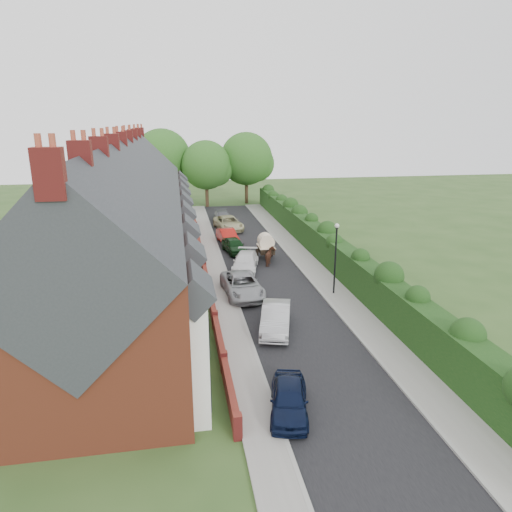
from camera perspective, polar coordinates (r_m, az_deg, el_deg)
The scene contains 23 objects.
ground at distance 28.45m, azimuth 5.79°, elevation -8.15°, with size 140.00×140.00×0.00m, color #2D4C1E.
road at distance 38.33m, azimuth 0.69°, elevation -1.42°, with size 6.00×58.00×0.02m, color black.
pavement_hedge_side at distance 39.24m, azimuth 6.59°, elevation -1.03°, with size 2.20×58.00×0.12m, color #9A9892.
pavement_house_side at distance 37.83m, azimuth -5.05°, elevation -1.66°, with size 1.70×58.00×0.12m, color #9A9892.
kerb_hedge_side at distance 38.97m, azimuth 5.10°, elevation -1.10°, with size 0.18×58.00×0.13m, color #999A94.
kerb_house_side at distance 37.90m, azimuth -3.85°, elevation -1.59°, with size 0.18×58.00×0.13m, color #999A94.
hedge at distance 39.35m, azimuth 9.18°, elevation 1.26°, with size 2.10×58.00×2.85m.
terrace_row at distance 35.78m, azimuth -15.57°, elevation 4.06°, with size 9.05×40.50×11.50m.
garden_wall_row at distance 36.70m, azimuth -6.49°, elevation -1.62°, with size 0.35×40.35×1.10m.
lamppost at distance 31.89m, azimuth 9.94°, elevation 0.76°, with size 0.32×0.32×5.16m.
tree_far_left at distance 65.36m, azimuth -5.96°, elevation 11.10°, with size 7.14×6.80×9.29m.
tree_far_right at distance 67.97m, azimuth -0.90°, elevation 11.91°, with size 7.98×7.60×10.31m.
tree_far_back at distance 68.12m, azimuth -11.26°, elevation 11.86°, with size 8.40×8.00×10.82m.
car_navy at distance 20.07m, azimuth 4.14°, elevation -17.37°, with size 1.57×3.89×1.33m, color black.
car_silver_a at distance 26.92m, azimuth 2.48°, elevation -7.77°, with size 1.62×4.65×1.53m, color #ABABAF.
car_silver_b at distance 32.11m, azimuth -1.73°, elevation -3.67°, with size 2.49×5.39×1.50m, color #97999E.
car_white at distance 37.52m, azimuth -1.33°, elevation -0.73°, with size 1.95×4.79×1.39m, color white.
car_green at distance 42.47m, azimuth -2.75°, elevation 1.32°, with size 1.64×4.08×1.39m, color black.
car_red at distance 45.87m, azimuth -3.59°, elevation 2.49°, with size 1.51×4.33×1.43m, color #A01711.
car_beige at distance 51.49m, azimuth -3.46°, elevation 4.12°, with size 2.54×5.52×1.53m, color #BFB78A.
car_grey at distance 55.62m, azimuth -4.23°, elevation 4.94°, with size 1.89×4.66×1.35m, color #55575C.
horse at distance 38.72m, azimuth 1.79°, elevation -0.08°, with size 0.82×1.80×1.52m, color #522D1E.
horse_cart at distance 40.40m, azimuth 1.24°, elevation 1.45°, with size 1.44×3.19×2.30m.
Camera 1 is at (-7.22, -24.83, 11.86)m, focal length 32.00 mm.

